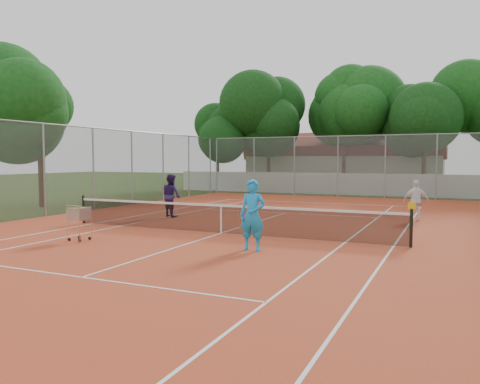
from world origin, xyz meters
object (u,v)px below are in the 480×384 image
at_px(tennis_net, 221,219).
at_px(player_far_right, 416,200).
at_px(clubhouse, 346,162).
at_px(player_far_left, 171,195).
at_px(player_near, 252,215).
at_px(ball_hopper, 79,223).

xyz_separation_m(tennis_net, player_far_right, (5.64, 6.06, 0.33)).
distance_m(tennis_net, clubhouse, 29.12).
distance_m(tennis_net, player_far_left, 5.11).
height_order(tennis_net, clubhouse, clubhouse).
distance_m(tennis_net, player_near, 3.13).
distance_m(player_near, ball_hopper, 5.40).
bearing_deg(player_near, ball_hopper, -175.66).
bearing_deg(ball_hopper, player_near, 14.24).
relative_size(player_far_right, ball_hopper, 1.48).
xyz_separation_m(player_near, player_far_left, (-6.09, 5.42, -0.05)).
relative_size(tennis_net, clubhouse, 0.72).
xyz_separation_m(clubhouse, player_far_left, (-2.00, -25.85, -1.27)).
distance_m(clubhouse, player_far_right, 24.22).
height_order(tennis_net, ball_hopper, ball_hopper).
xyz_separation_m(player_near, ball_hopper, (-5.33, -0.79, -0.41)).
height_order(tennis_net, player_far_right, player_far_right).
bearing_deg(ball_hopper, player_far_left, 102.82).
bearing_deg(player_far_right, player_near, 60.06).
height_order(player_near, ball_hopper, player_near).
height_order(player_far_left, ball_hopper, player_far_left).
distance_m(clubhouse, player_far_left, 25.96).
relative_size(tennis_net, ball_hopper, 10.74).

